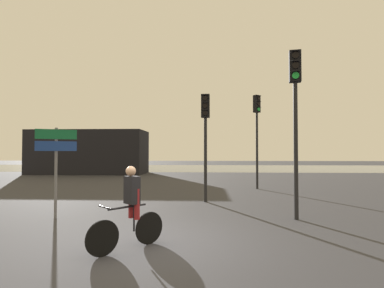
{
  "coord_description": "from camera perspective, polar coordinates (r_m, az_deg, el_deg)",
  "views": [
    {
      "loc": [
        1.05,
        -6.12,
        1.89
      ],
      "look_at": [
        0.5,
        5.0,
        2.2
      ],
      "focal_mm": 28.0,
      "sensor_mm": 36.0,
      "label": 1
    }
  ],
  "objects": [
    {
      "name": "traffic_light_near_right",
      "position": [
        9.07,
        19.09,
        7.5
      ],
      "size": [
        0.36,
        0.38,
        4.79
      ],
      "rotation": [
        0.0,
        0.0,
        2.96
      ],
      "color": "black",
      "rests_on": "ground"
    },
    {
      "name": "traffic_light_far_right",
      "position": [
        15.93,
        12.27,
        3.72
      ],
      "size": [
        0.41,
        0.42,
        4.86
      ],
      "rotation": [
        0.0,
        0.0,
        3.81
      ],
      "color": "black",
      "rests_on": "ground"
    },
    {
      "name": "ground_plane",
      "position": [
        6.49,
        -6.97,
        -18.53
      ],
      "size": [
        120.0,
        120.0,
        0.0
      ],
      "primitive_type": "plane",
      "color": "#333338"
    },
    {
      "name": "distant_building",
      "position": [
        28.15,
        -18.94,
        -1.47
      ],
      "size": [
        9.87,
        4.0,
        3.81
      ],
      "primitive_type": "cube",
      "color": "black",
      "rests_on": "ground"
    },
    {
      "name": "water_strip",
      "position": [
        36.21,
        1.17,
        -4.58
      ],
      "size": [
        80.0,
        16.0,
        0.01
      ],
      "primitive_type": "cube",
      "color": "slate",
      "rests_on": "ground"
    },
    {
      "name": "traffic_light_center",
      "position": [
        11.53,
        2.57,
        3.35
      ],
      "size": [
        0.34,
        0.35,
        4.13
      ],
      "rotation": [
        0.0,
        0.0,
        3.07
      ],
      "color": "black",
      "rests_on": "ground"
    },
    {
      "name": "cyclist",
      "position": [
        6.1,
        -11.67,
        -11.67
      ],
      "size": [
        1.18,
        1.29,
        1.62
      ],
      "rotation": [
        0.0,
        0.0,
        2.4
      ],
      "color": "black",
      "rests_on": "ground"
    },
    {
      "name": "direction_sign_post",
      "position": [
        9.44,
        -24.47,
        -2.03
      ],
      "size": [
        0.99,
        0.53,
        2.6
      ],
      "rotation": [
        0.0,
        0.0,
        3.62
      ],
      "color": "slate",
      "rests_on": "ground"
    }
  ]
}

